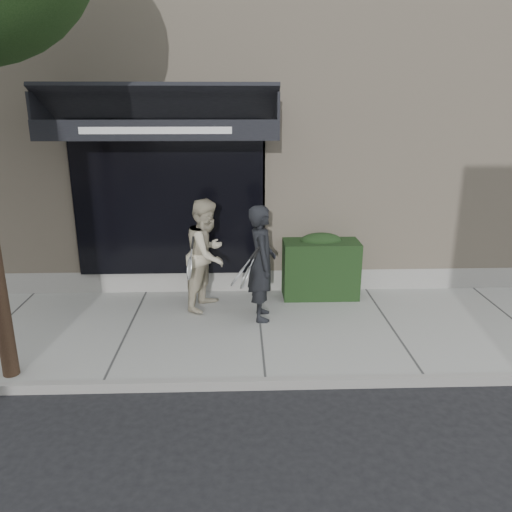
{
  "coord_description": "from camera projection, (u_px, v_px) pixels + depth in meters",
  "views": [
    {
      "loc": [
        -0.3,
        -6.97,
        3.41
      ],
      "look_at": [
        -0.05,
        0.6,
        1.06
      ],
      "focal_mm": 35.0,
      "sensor_mm": 36.0,
      "label": 1
    }
  ],
  "objects": [
    {
      "name": "ground",
      "position": [
        260.0,
        333.0,
        7.68
      ],
      "size": [
        80.0,
        80.0,
        0.0
      ],
      "primitive_type": "plane",
      "color": "black",
      "rests_on": "ground"
    },
    {
      "name": "sidewalk",
      "position": [
        260.0,
        329.0,
        7.66
      ],
      "size": [
        20.0,
        3.0,
        0.12
      ],
      "primitive_type": "cube",
      "color": "#999A94",
      "rests_on": "ground"
    },
    {
      "name": "pedestrian_front",
      "position": [
        262.0,
        263.0,
        7.67
      ],
      "size": [
        0.71,
        0.86,
        1.82
      ],
      "color": "black",
      "rests_on": "sidewalk"
    },
    {
      "name": "hedge",
      "position": [
        320.0,
        266.0,
        8.71
      ],
      "size": [
        1.3,
        0.7,
        1.14
      ],
      "color": "black",
      "rests_on": "sidewalk"
    },
    {
      "name": "pedestrian_back",
      "position": [
        207.0,
        254.0,
        8.11
      ],
      "size": [
        0.99,
        1.09,
        1.83
      ],
      "color": "#C2B79B",
      "rests_on": "sidewalk"
    },
    {
      "name": "curb",
      "position": [
        266.0,
        383.0,
        6.18
      ],
      "size": [
        20.0,
        0.1,
        0.14
      ],
      "primitive_type": "cube",
      "color": "gray",
      "rests_on": "ground"
    },
    {
      "name": "building_facade",
      "position": [
        251.0,
        132.0,
        11.59
      ],
      "size": [
        14.3,
        8.04,
        5.64
      ],
      "color": "#C1AD93",
      "rests_on": "ground"
    }
  ]
}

